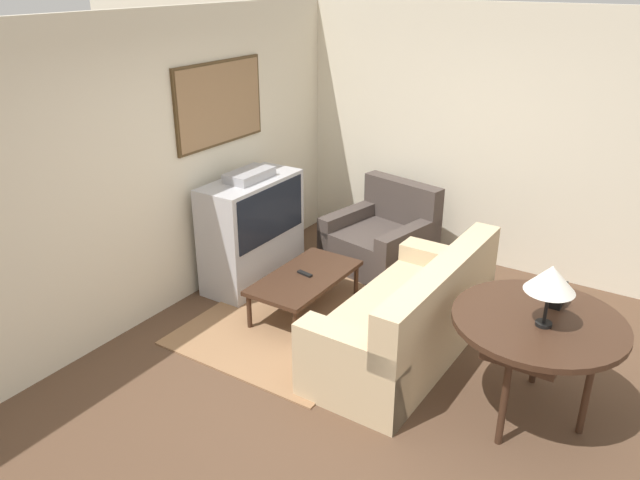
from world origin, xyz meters
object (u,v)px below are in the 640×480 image
at_px(couch, 409,321).
at_px(table_lamp, 551,279).
at_px(console_table, 539,327).
at_px(armchair, 382,240).
at_px(mantel_clock, 558,295).
at_px(tv, 252,230).
at_px(coffee_table, 305,279).

bearing_deg(couch, table_lamp, 76.43).
relative_size(couch, console_table, 1.66).
height_order(armchair, mantel_clock, mantel_clock).
height_order(tv, table_lamp, table_lamp).
bearing_deg(console_table, tv, 78.85).
height_order(tv, console_table, tv).
bearing_deg(table_lamp, coffee_table, 79.34).
height_order(armchair, table_lamp, table_lamp).
bearing_deg(couch, armchair, -144.32).
bearing_deg(armchair, mantel_clock, -21.98).
bearing_deg(mantel_clock, console_table, 171.01).
relative_size(couch, mantel_clock, 11.75).
relative_size(table_lamp, mantel_clock, 2.66).
height_order(armchair, console_table, armchair).
height_order(couch, coffee_table, couch).
bearing_deg(couch, mantel_clock, 93.62).
bearing_deg(couch, coffee_table, -96.19).
bearing_deg(armchair, console_table, -27.23).
distance_m(tv, console_table, 3.04).
distance_m(tv, mantel_clock, 3.06).
bearing_deg(armchair, coffee_table, -83.67).
bearing_deg(table_lamp, mantel_clock, -0.14).
height_order(tv, armchair, tv).
distance_m(console_table, table_lamp, 0.42).
relative_size(couch, table_lamp, 4.42).
relative_size(armchair, mantel_clock, 6.70).
xyz_separation_m(tv, mantel_clock, (-0.33, -3.02, 0.31)).
bearing_deg(tv, mantel_clock, -96.15).
relative_size(tv, armchair, 1.07).
height_order(armchair, coffee_table, armchair).
distance_m(tv, armchair, 1.43).
xyz_separation_m(armchair, mantel_clock, (-1.39, -2.10, 0.59)).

